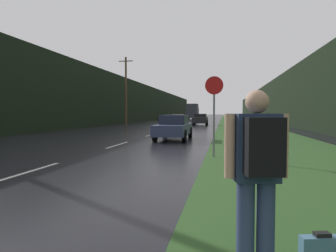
{
  "coord_description": "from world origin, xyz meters",
  "views": [
    {
      "loc": [
        5.17,
        -0.88,
        1.59
      ],
      "look_at": [
        2.38,
        14.13,
        0.92
      ],
      "focal_mm": 32.0,
      "sensor_mm": 36.0,
      "label": 1
    }
  ],
  "objects": [
    {
      "name": "treeline_far_side",
      "position": [
        -10.53,
        50.0,
        3.5
      ],
      "size": [
        2.0,
        140.0,
        7.0
      ],
      "primitive_type": "cube",
      "color": "black",
      "rests_on": "ground_plane"
    },
    {
      "name": "car_passing_far",
      "position": [
        2.27,
        37.36,
        0.76
      ],
      "size": [
        1.84,
        4.15,
        1.47
      ],
      "rotation": [
        0.0,
        0.0,
        3.14
      ],
      "color": "black",
      "rests_on": "ground_plane"
    },
    {
      "name": "car_oncoming",
      "position": [
        -2.27,
        48.16,
        0.72
      ],
      "size": [
        2.03,
        4.54,
        1.39
      ],
      "color": "#BCBCBC",
      "rests_on": "ground_plane"
    },
    {
      "name": "car_passing_near",
      "position": [
        2.27,
        16.71,
        0.74
      ],
      "size": [
        1.84,
        4.71,
        1.47
      ],
      "rotation": [
        0.0,
        0.0,
        3.14
      ],
      "color": "#2D3856",
      "rests_on": "ground_plane"
    },
    {
      "name": "utility_pole_far",
      "position": [
        -7.02,
        35.55,
        4.45
      ],
      "size": [
        1.8,
        0.24,
        8.63
      ],
      "color": "#4C3823",
      "rests_on": "ground_plane"
    },
    {
      "name": "lane_stripe_d",
      "position": [
        0.0,
        20.23,
        0.0
      ],
      "size": [
        0.12,
        3.0,
        0.01
      ],
      "primitive_type": "cube",
      "color": "silver",
      "rests_on": "ground_plane"
    },
    {
      "name": "delivery_truck",
      "position": [
        -2.27,
        72.46,
        1.96
      ],
      "size": [
        2.65,
        7.34,
        3.76
      ],
      "color": "black",
      "rests_on": "ground_plane"
    },
    {
      "name": "stop_sign",
      "position": [
        4.84,
        9.9,
        1.75
      ],
      "size": [
        0.65,
        0.07,
        2.89
      ],
      "color": "slate",
      "rests_on": "ground_plane"
    },
    {
      "name": "treeline_near_side",
      "position": [
        13.53,
        50.0,
        3.33
      ],
      "size": [
        2.0,
        140.0,
        6.65
      ],
      "primitive_type": "cube",
      "color": "black",
      "rests_on": "ground_plane"
    },
    {
      "name": "lane_stripe_b",
      "position": [
        0.0,
        6.23,
        0.0
      ],
      "size": [
        0.12,
        3.0,
        0.01
      ],
      "primitive_type": "cube",
      "color": "silver",
      "rests_on": "ground_plane"
    },
    {
      "name": "lane_stripe_c",
      "position": [
        0.0,
        13.23,
        0.0
      ],
      "size": [
        0.12,
        3.0,
        0.01
      ],
      "primitive_type": "cube",
      "color": "silver",
      "rests_on": "ground_plane"
    },
    {
      "name": "grass_verge",
      "position": [
        7.53,
        40.0,
        0.01
      ],
      "size": [
        6.0,
        240.0,
        0.02
      ],
      "primitive_type": "cube",
      "color": "#2D5123",
      "rests_on": "ground_plane"
    },
    {
      "name": "hitchhiker_with_backpack",
      "position": [
        5.5,
        2.1,
        1.04
      ],
      "size": [
        0.62,
        0.49,
        1.82
      ],
      "rotation": [
        0.0,
        0.0,
        0.22
      ],
      "color": "navy",
      "rests_on": "ground_plane"
    }
  ]
}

